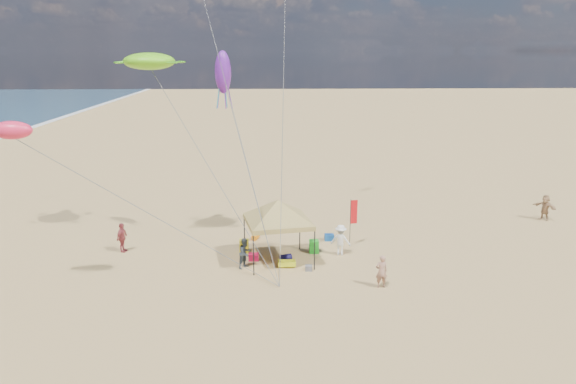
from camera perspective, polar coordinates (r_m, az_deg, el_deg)
name	(u,v)px	position (r m, az deg, el deg)	size (l,w,h in m)	color
ground	(291,292)	(25.78, 0.28, -10.32)	(280.00, 280.00, 0.00)	tan
canopy_tent	(278,203)	(28.27, -1.05, -1.10)	(6.19, 6.19, 3.88)	black
feather_flag	(353,215)	(31.22, 6.76, -2.34)	(0.41, 0.11, 2.74)	black
cooler_red	(254,257)	(29.40, -3.59, -6.74)	(0.54, 0.38, 0.38)	#C50F3C
cooler_blue	(329,237)	(32.42, 4.30, -4.71)	(0.54, 0.38, 0.38)	#1554AE
bag_navy	(286,258)	(29.30, -0.23, -6.82)	(0.36, 0.36, 0.60)	#130E3F
bag_orange	(255,237)	(32.48, -3.42, -4.67)	(0.36, 0.36, 0.60)	orange
chair_green	(314,246)	(30.44, 2.71, -5.66)	(0.50, 0.50, 0.70)	green
chair_yellow	(244,246)	(30.57, -4.58, -5.60)	(0.50, 0.50, 0.70)	gold
crate_grey	(309,268)	(28.08, 2.15, -7.89)	(0.34, 0.30, 0.28)	slate
beach_cart	(287,263)	(28.50, -0.12, -7.39)	(0.90, 0.50, 0.24)	#CAD717
person_near_a	(381,271)	(26.30, 9.67, -8.13)	(0.58, 0.38, 1.60)	tan
person_near_b	(245,253)	(28.27, -4.46, -6.34)	(0.77, 0.60, 1.59)	#3B4751
person_near_c	(341,240)	(30.02, 5.48, -4.98)	(1.10, 0.63, 1.70)	white
person_far_a	(122,238)	(31.69, -16.84, -4.55)	(0.97, 0.40, 1.66)	#A13E43
person_far_c	(545,207)	(39.77, 25.12, -1.45)	(1.58, 0.50, 1.70)	tan
turtle_kite	(149,61)	(31.08, -14.20, 13.01)	(2.77, 2.21, 0.92)	#69D618
fish_kite	(11,130)	(26.50, -26.76, 5.75)	(1.78, 0.89, 0.79)	#FF2851
squid_kite	(223,72)	(30.22, -6.76, 12.24)	(0.87, 0.87, 2.26)	#6D20A7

